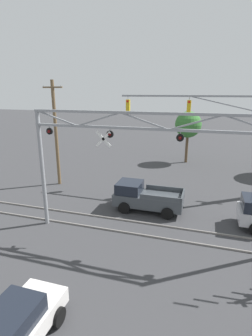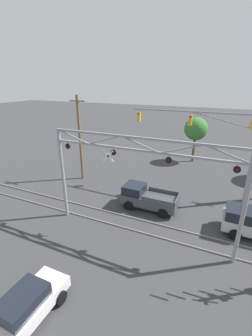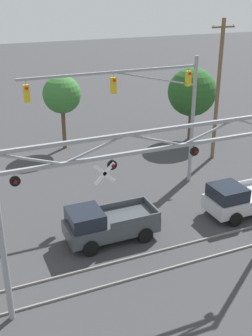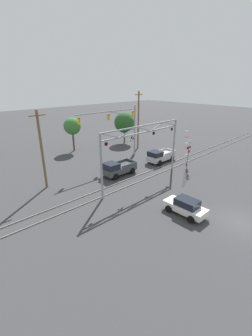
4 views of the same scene
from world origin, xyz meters
name	(u,v)px [view 3 (image 3 of 4)]	position (x,y,z in m)	size (l,w,h in m)	color
rail_track_near	(149,274)	(0.00, 12.17, 0.05)	(80.00, 0.08, 0.10)	gray
rail_track_far	(136,257)	(0.00, 13.60, 0.05)	(80.00, 0.08, 0.10)	gray
crossing_gantry	(154,181)	(-0.01, 11.88, 4.91)	(12.65, 0.28, 7.12)	gray
traffic_signal_span	(157,102)	(4.39, 20.25, 5.75)	(10.97, 0.39, 8.33)	gray
pickup_truck_lead	(106,224)	(-0.72, 15.67, 0.96)	(4.76, 2.28, 1.94)	#3D4247
pickup_truck_following	(244,198)	(7.54, 15.18, 0.96)	(4.97, 2.28, 1.94)	#B7B7BC
utility_pole_right	(218,90)	(10.84, 23.15, 5.25)	(1.80, 0.28, 10.20)	brown
background_tree_beyond_span	(192,92)	(11.47, 27.60, 4.09)	(4.02, 4.02, 6.12)	brown
background_tree_far_left_verge	(62,95)	(0.99, 29.69, 4.40)	(2.99, 2.99, 5.93)	brown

